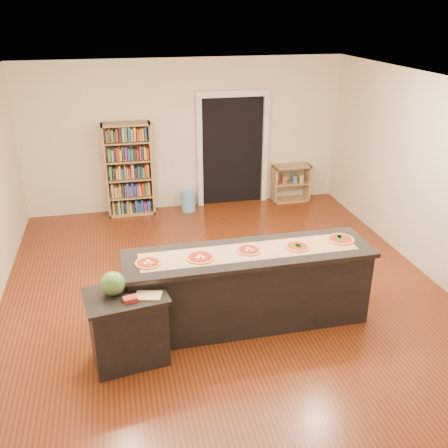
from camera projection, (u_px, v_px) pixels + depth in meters
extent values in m
cube|color=beige|center=(227.00, 201.00, 6.22)|extent=(6.00, 7.00, 2.80)
cube|color=#662B11|center=(227.00, 297.00, 6.78)|extent=(6.00, 7.00, 0.01)
cube|color=white|center=(228.00, 86.00, 5.66)|extent=(6.00, 7.00, 0.01)
cube|color=black|center=(232.00, 151.00, 9.66)|extent=(1.20, 0.02, 2.10)
cube|color=silver|center=(200.00, 154.00, 9.49)|extent=(0.10, 0.08, 2.10)
cube|color=silver|center=(265.00, 150.00, 9.74)|extent=(0.10, 0.08, 2.10)
cube|color=silver|center=(233.00, 94.00, 9.17)|extent=(1.40, 0.08, 0.12)
cube|color=black|center=(248.00, 289.00, 6.08)|extent=(2.89, 0.72, 0.93)
cube|color=black|center=(249.00, 254.00, 5.88)|extent=(2.97, 0.80, 0.05)
cube|color=black|center=(128.00, 329.00, 5.44)|extent=(0.78, 0.55, 0.80)
cube|color=black|center=(125.00, 296.00, 5.27)|extent=(0.85, 0.62, 0.04)
cube|color=#A88252|center=(129.00, 170.00, 9.16)|extent=(0.87, 0.31, 1.73)
cube|color=#A88252|center=(291.00, 183.00, 9.99)|extent=(0.75, 0.32, 0.75)
cylinder|color=#61A8D8|center=(188.00, 201.00, 9.56)|extent=(0.27, 0.27, 0.39)
cube|color=#A47955|center=(249.00, 252.00, 5.87)|extent=(2.58, 0.48, 0.00)
sphere|color=#144214|center=(113.00, 283.00, 5.22)|extent=(0.26, 0.26, 0.26)
cube|color=tan|center=(148.00, 296.00, 5.22)|extent=(0.31, 0.25, 0.02)
cube|color=maroon|center=(130.00, 299.00, 5.13)|extent=(0.16, 0.13, 0.05)
cylinder|color=#195966|center=(149.00, 281.00, 5.47)|extent=(0.16, 0.16, 0.06)
cylinder|color=tan|center=(148.00, 263.00, 5.59)|extent=(0.31, 0.31, 0.02)
cylinder|color=#A5190C|center=(148.00, 262.00, 5.58)|extent=(0.25, 0.25, 0.00)
cylinder|color=tan|center=(200.00, 257.00, 5.71)|extent=(0.32, 0.32, 0.02)
cylinder|color=#A5190C|center=(200.00, 257.00, 5.71)|extent=(0.26, 0.26, 0.00)
cylinder|color=tan|center=(249.00, 250.00, 5.88)|extent=(0.29, 0.29, 0.02)
cylinder|color=#A5190C|center=(249.00, 249.00, 5.88)|extent=(0.24, 0.24, 0.00)
cylinder|color=tan|center=(297.00, 247.00, 5.97)|extent=(0.30, 0.30, 0.02)
cylinder|color=#A5190C|center=(297.00, 246.00, 5.96)|extent=(0.24, 0.24, 0.00)
cylinder|color=tan|center=(341.00, 239.00, 6.15)|extent=(0.33, 0.33, 0.02)
cylinder|color=#A5190C|center=(341.00, 239.00, 6.15)|extent=(0.27, 0.27, 0.00)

